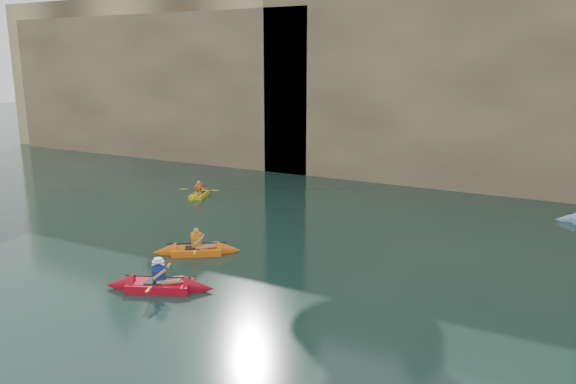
% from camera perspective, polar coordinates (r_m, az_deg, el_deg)
% --- Properties ---
extents(ground, '(160.00, 160.00, 0.00)m').
position_cam_1_polar(ground, '(14.39, -12.12, -16.28)').
color(ground, black).
rests_on(ground, ground).
extents(cliff, '(70.00, 16.00, 12.00)m').
position_cam_1_polar(cliff, '(40.27, 16.74, 11.23)').
color(cliff, tan).
rests_on(cliff, ground).
extents(cliff_slab_west, '(26.00, 2.40, 10.56)m').
position_cam_1_polar(cliff_slab_west, '(42.78, -13.39, 10.55)').
color(cliff_slab_west, '#97875B').
rests_on(cliff_slab_west, ground).
extents(cliff_slab_center, '(24.00, 2.40, 11.40)m').
position_cam_1_polar(cliff_slab_center, '(32.63, 17.42, 10.32)').
color(cliff_slab_center, '#97875B').
rests_on(cliff_slab_center, ground).
extents(sea_cave_west, '(4.50, 1.00, 4.00)m').
position_cam_1_polar(sea_cave_west, '(41.25, -11.65, 5.97)').
color(sea_cave_west, black).
rests_on(sea_cave_west, ground).
extents(sea_cave_center, '(3.50, 1.00, 3.20)m').
position_cam_1_polar(sea_cave_center, '(34.11, 6.79, 3.99)').
color(sea_cave_center, black).
rests_on(sea_cave_center, ground).
extents(main_kayaker, '(3.51, 2.20, 1.29)m').
position_cam_1_polar(main_kayaker, '(18.23, -12.94, -9.19)').
color(main_kayaker, red).
rests_on(main_kayaker, ground).
extents(kayaker_orange, '(3.13, 2.43, 1.24)m').
position_cam_1_polar(kayaker_orange, '(21.21, -9.25, -5.84)').
color(kayaker_orange, orange).
rests_on(kayaker_orange, ground).
extents(kayaker_yellow, '(2.05, 2.67, 1.06)m').
position_cam_1_polar(kayaker_yellow, '(29.97, -9.00, -0.22)').
color(kayaker_yellow, yellow).
rests_on(kayaker_yellow, ground).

